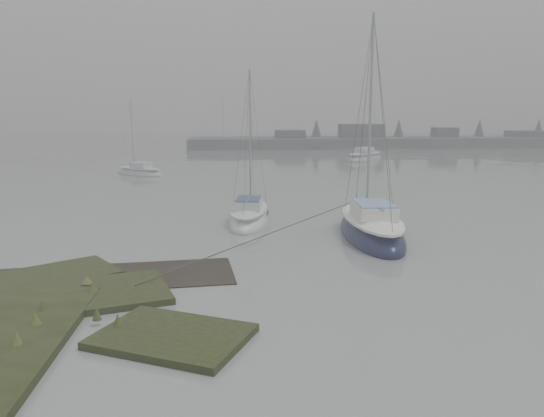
% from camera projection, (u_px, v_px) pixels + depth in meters
% --- Properties ---
extents(ground, '(160.00, 160.00, 0.00)m').
position_uv_depth(ground, '(208.00, 177.00, 42.59)').
color(ground, slate).
rests_on(ground, ground).
extents(far_shoreline, '(60.00, 8.00, 4.15)m').
position_uv_depth(far_shoreline, '(406.00, 141.00, 75.65)').
color(far_shoreline, '#4C4F51').
rests_on(far_shoreline, ground).
extents(sailboat_main, '(2.60, 7.27, 10.16)m').
position_uv_depth(sailboat_main, '(371.00, 230.00, 22.81)').
color(sailboat_main, '#0F1434').
rests_on(sailboat_main, ground).
extents(sailboat_white, '(2.56, 5.79, 7.90)m').
position_uv_depth(sailboat_white, '(249.00, 217.00, 25.85)').
color(sailboat_white, silver).
rests_on(sailboat_white, ground).
extents(sailboat_far_a, '(4.87, 4.14, 6.85)m').
position_uv_depth(sailboat_far_a, '(139.00, 173.00, 44.09)').
color(sailboat_far_a, silver).
rests_on(sailboat_far_a, ground).
extents(sailboat_far_b, '(5.79, 6.10, 8.94)m').
position_uv_depth(sailboat_far_b, '(365.00, 158.00, 56.32)').
color(sailboat_far_b, '#9DA2A7').
rests_on(sailboat_far_b, ground).
extents(sailboat_far_c, '(5.82, 3.57, 7.81)m').
position_uv_depth(sailboat_far_c, '(228.00, 146.00, 74.16)').
color(sailboat_far_c, '#A8AEB2').
rests_on(sailboat_far_c, ground).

